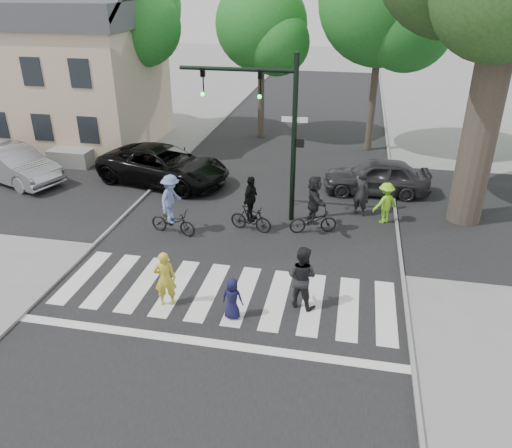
{
  "coord_description": "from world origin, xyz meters",
  "views": [
    {
      "loc": [
        3.24,
        -10.56,
        8.11
      ],
      "look_at": [
        0.5,
        3.0,
        1.3
      ],
      "focal_mm": 35.0,
      "sensor_mm": 36.0,
      "label": 1
    }
  ],
  "objects_px": {
    "cyclist_left": "(172,209)",
    "cyclist_mid": "(251,209)",
    "pedestrian_adult": "(302,277)",
    "cyclist_right": "(314,208)",
    "traffic_signal": "(270,115)",
    "pedestrian_child": "(232,299)",
    "pedestrian_woman": "(165,279)",
    "car_silver": "(14,165)",
    "car_suv": "(164,165)",
    "car_grey": "(376,176)"
  },
  "relations": [
    {
      "from": "traffic_signal",
      "to": "cyclist_mid",
      "type": "distance_m",
      "value": 3.3
    },
    {
      "from": "traffic_signal",
      "to": "pedestrian_adult",
      "type": "xyz_separation_m",
      "value": [
        1.83,
        -5.34,
        -2.99
      ]
    },
    {
      "from": "pedestrian_child",
      "to": "car_silver",
      "type": "relative_size",
      "value": 0.24
    },
    {
      "from": "pedestrian_woman",
      "to": "cyclist_right",
      "type": "bearing_deg",
      "value": -143.37
    },
    {
      "from": "pedestrian_child",
      "to": "cyclist_left",
      "type": "height_order",
      "value": "cyclist_left"
    },
    {
      "from": "pedestrian_woman",
      "to": "car_silver",
      "type": "relative_size",
      "value": 0.34
    },
    {
      "from": "pedestrian_adult",
      "to": "cyclist_right",
      "type": "distance_m",
      "value": 4.49
    },
    {
      "from": "pedestrian_child",
      "to": "cyclist_right",
      "type": "xyz_separation_m",
      "value": [
        1.6,
        5.39,
        0.36
      ]
    },
    {
      "from": "traffic_signal",
      "to": "car_suv",
      "type": "bearing_deg",
      "value": 152.61
    },
    {
      "from": "cyclist_left",
      "to": "cyclist_right",
      "type": "distance_m",
      "value": 4.93
    },
    {
      "from": "traffic_signal",
      "to": "car_grey",
      "type": "height_order",
      "value": "traffic_signal"
    },
    {
      "from": "cyclist_left",
      "to": "cyclist_mid",
      "type": "xyz_separation_m",
      "value": [
        2.64,
        0.75,
        -0.11
      ]
    },
    {
      "from": "pedestrian_woman",
      "to": "pedestrian_child",
      "type": "bearing_deg",
      "value": 154.22
    },
    {
      "from": "cyclist_right",
      "to": "car_grey",
      "type": "distance_m",
      "value": 4.72
    },
    {
      "from": "pedestrian_woman",
      "to": "car_suv",
      "type": "xyz_separation_m",
      "value": [
        -3.35,
        8.69,
        -0.01
      ]
    },
    {
      "from": "pedestrian_adult",
      "to": "cyclist_mid",
      "type": "xyz_separation_m",
      "value": [
        -2.29,
        4.18,
        -0.06
      ]
    },
    {
      "from": "traffic_signal",
      "to": "pedestrian_adult",
      "type": "distance_m",
      "value": 6.39
    },
    {
      "from": "pedestrian_child",
      "to": "pedestrian_adult",
      "type": "distance_m",
      "value": 1.95
    },
    {
      "from": "pedestrian_woman",
      "to": "pedestrian_child",
      "type": "xyz_separation_m",
      "value": [
        1.93,
        -0.23,
        -0.23
      ]
    },
    {
      "from": "cyclist_left",
      "to": "car_silver",
      "type": "bearing_deg",
      "value": 158.4
    },
    {
      "from": "cyclist_mid",
      "to": "cyclist_right",
      "type": "bearing_deg",
      "value": 8.1
    },
    {
      "from": "cyclist_left",
      "to": "pedestrian_adult",
      "type": "bearing_deg",
      "value": -34.86
    },
    {
      "from": "traffic_signal",
      "to": "pedestrian_child",
      "type": "bearing_deg",
      "value": -88.81
    },
    {
      "from": "pedestrian_adult",
      "to": "car_grey",
      "type": "height_order",
      "value": "pedestrian_adult"
    },
    {
      "from": "cyclist_mid",
      "to": "car_suv",
      "type": "bearing_deg",
      "value": 140.8
    },
    {
      "from": "pedestrian_child",
      "to": "traffic_signal",
      "type": "bearing_deg",
      "value": -82.88
    },
    {
      "from": "cyclist_mid",
      "to": "car_silver",
      "type": "distance_m",
      "value": 11.51
    },
    {
      "from": "pedestrian_child",
      "to": "car_silver",
      "type": "distance_m",
      "value": 14.1
    },
    {
      "from": "pedestrian_child",
      "to": "cyclist_left",
      "type": "relative_size",
      "value": 0.54
    },
    {
      "from": "traffic_signal",
      "to": "pedestrian_child",
      "type": "xyz_separation_m",
      "value": [
        0.13,
        -6.25,
        -3.31
      ]
    },
    {
      "from": "traffic_signal",
      "to": "cyclist_left",
      "type": "height_order",
      "value": "traffic_signal"
    },
    {
      "from": "traffic_signal",
      "to": "pedestrian_adult",
      "type": "height_order",
      "value": "traffic_signal"
    },
    {
      "from": "pedestrian_woman",
      "to": "car_suv",
      "type": "bearing_deg",
      "value": -87.96
    },
    {
      "from": "pedestrian_child",
      "to": "pedestrian_adult",
      "type": "xyz_separation_m",
      "value": [
        1.7,
        0.9,
        0.32
      ]
    },
    {
      "from": "traffic_signal",
      "to": "cyclist_right",
      "type": "distance_m",
      "value": 3.52
    },
    {
      "from": "traffic_signal",
      "to": "car_grey",
      "type": "distance_m",
      "value": 6.04
    },
    {
      "from": "pedestrian_woman",
      "to": "car_silver",
      "type": "height_order",
      "value": "pedestrian_woman"
    },
    {
      "from": "pedestrian_woman",
      "to": "cyclist_left",
      "type": "xyz_separation_m",
      "value": [
        -1.29,
        4.1,
        0.13
      ]
    },
    {
      "from": "traffic_signal",
      "to": "car_silver",
      "type": "xyz_separation_m",
      "value": [
        -11.66,
        1.48,
        -3.11
      ]
    },
    {
      "from": "traffic_signal",
      "to": "pedestrian_child",
      "type": "distance_m",
      "value": 7.07
    },
    {
      "from": "traffic_signal",
      "to": "car_silver",
      "type": "bearing_deg",
      "value": 172.78
    },
    {
      "from": "cyclist_right",
      "to": "car_silver",
      "type": "height_order",
      "value": "cyclist_right"
    },
    {
      "from": "car_suv",
      "to": "pedestrian_child",
      "type": "bearing_deg",
      "value": -136.25
    },
    {
      "from": "pedestrian_adult",
      "to": "traffic_signal",
      "type": "bearing_deg",
      "value": -51.67
    },
    {
      "from": "cyclist_right",
      "to": "cyclist_left",
      "type": "bearing_deg",
      "value": -167.54
    },
    {
      "from": "cyclist_left",
      "to": "car_grey",
      "type": "relative_size",
      "value": 0.51
    },
    {
      "from": "pedestrian_child",
      "to": "cyclist_right",
      "type": "bearing_deg",
      "value": -100.58
    },
    {
      "from": "traffic_signal",
      "to": "car_silver",
      "type": "distance_m",
      "value": 12.16
    },
    {
      "from": "pedestrian_child",
      "to": "car_suv",
      "type": "distance_m",
      "value": 10.36
    },
    {
      "from": "pedestrian_child",
      "to": "cyclist_right",
      "type": "relative_size",
      "value": 0.55
    }
  ]
}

